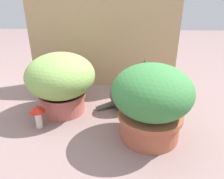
# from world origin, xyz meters

# --- Properties ---
(ground_plane) EXTENTS (6.00, 6.00, 0.00)m
(ground_plane) POSITION_xyz_m (0.00, 0.00, 0.00)
(ground_plane) COLOR gray
(cardboard_backdrop) EXTENTS (1.09, 0.03, 0.83)m
(cardboard_backdrop) POSITION_xyz_m (-0.02, 0.51, 0.41)
(cardboard_backdrop) COLOR tan
(cardboard_backdrop) RESTS_ON ground
(grass_planter) EXTENTS (0.40, 0.40, 0.37)m
(grass_planter) POSITION_xyz_m (-0.24, 0.09, 0.20)
(grass_planter) COLOR #BB5F54
(grass_planter) RESTS_ON ground
(leafy_planter) EXTENTS (0.39, 0.39, 0.38)m
(leafy_planter) POSITION_xyz_m (0.27, -0.14, 0.21)
(leafy_planter) COLOR #AE5941
(leafy_planter) RESTS_ON ground
(cat) EXTENTS (0.39, 0.26, 0.32)m
(cat) POSITION_xyz_m (0.19, 0.15, 0.12)
(cat) COLOR #57524A
(cat) RESTS_ON ground
(mushroom_ornament_red) EXTENTS (0.09, 0.09, 0.13)m
(mushroom_ornament_red) POSITION_xyz_m (-0.33, -0.09, 0.09)
(mushroom_ornament_red) COLOR silver
(mushroom_ornament_red) RESTS_ON ground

